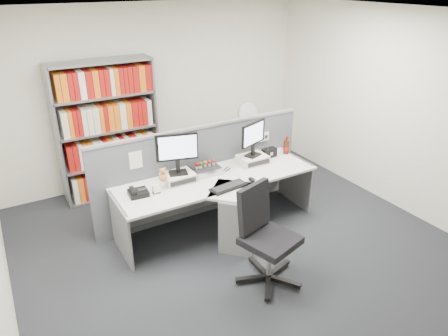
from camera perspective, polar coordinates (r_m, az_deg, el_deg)
ground at (r=4.99m, az=3.84°, el=-12.41°), size 5.50×5.50×0.00m
room_shell at (r=4.15m, az=4.55°, el=7.62°), size 5.04×5.54×2.72m
partition at (r=5.57m, az=-3.06°, el=-0.26°), size 3.00×0.08×1.27m
desk at (r=5.15m, az=0.31°, el=-4.90°), size 2.60×1.20×0.72m
monitor_riser_left at (r=5.12m, az=-6.30°, el=-1.28°), size 0.38×0.31×0.10m
monitor_riser_right at (r=5.60m, az=3.98°, el=1.23°), size 0.38×0.31×0.10m
monitor_left at (r=4.98m, az=-6.50°, el=2.44°), size 0.50×0.21×0.52m
monitor_right at (r=5.48m, az=4.07°, el=4.40°), size 0.44×0.21×0.47m
desktop_pc at (r=5.30m, az=-2.67°, el=-0.23°), size 0.36×0.32×0.09m
figurines at (r=5.24m, az=-2.73°, el=0.65°), size 0.29×0.05×0.09m
keyboard at (r=4.94m, az=0.65°, el=-2.62°), size 0.48×0.23×0.03m
mouse at (r=5.11m, az=3.85°, el=-1.58°), size 0.07×0.12×0.04m
desk_phone at (r=4.87m, az=-11.80°, el=-3.35°), size 0.23×0.21×0.09m
desk_calendar at (r=4.87m, az=-9.34°, el=-2.95°), size 0.09×0.07×0.11m
plush_toy at (r=4.90m, az=-8.43°, el=-1.04°), size 0.10×0.10×0.17m
speaker at (r=5.80m, az=6.27°, el=2.13°), size 0.19×0.11×0.13m
cola_bottle at (r=5.93m, az=8.58°, el=2.89°), size 0.08×0.08×0.27m
shelving_unit at (r=6.20m, az=-15.75°, el=4.78°), size 1.41×0.40×2.00m
filing_cabinet at (r=6.83m, az=3.04°, el=1.95°), size 0.45×0.61×0.70m
desk_fan at (r=6.60m, az=3.18°, el=7.36°), size 0.31×0.18×0.52m
office_chair at (r=4.41m, az=5.56°, el=-8.94°), size 0.71×0.68×1.07m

